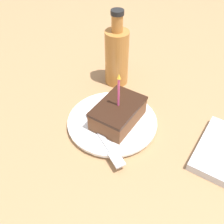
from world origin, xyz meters
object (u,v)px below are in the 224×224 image
cake_slice (118,113)px  fork (104,140)px  plate (112,122)px  bottle (117,56)px

cake_slice → fork: 0.08m
plate → fork: fork is taller
fork → bottle: 0.27m
cake_slice → fork: bearing=-82.8°
fork → cake_slice: bearing=97.2°
fork → bottle: bearing=116.1°
fork → bottle: (-0.12, 0.24, 0.07)m
cake_slice → bottle: (-0.11, 0.16, 0.05)m
cake_slice → bottle: bearing=123.2°
plate → cake_slice: (0.01, 0.00, 0.04)m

